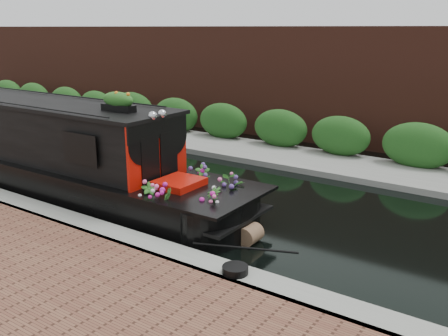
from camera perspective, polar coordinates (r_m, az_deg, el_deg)
The scene contains 8 objects.
ground at distance 12.74m, azimuth -5.18°, elevation -2.39°, with size 80.00×80.00×0.00m, color black.
near_bank_coping at distance 10.60m, azimuth -16.78°, elevation -6.87°, with size 40.00×0.60×0.50m, color gray.
far_bank_path at distance 16.05m, azimuth 4.48°, elevation 1.45°, with size 40.00×2.40×0.34m, color gray.
far_hedge at distance 16.81m, azimuth 6.04°, elevation 2.07°, with size 40.00×1.10×2.80m, color #1F4E1A.
far_brick_wall at distance 18.63m, azimuth 9.18°, elevation 3.31°, with size 40.00×1.00×8.00m, color #4E251A.
narrowboat at distance 13.68m, azimuth -20.55°, elevation 1.63°, with size 12.24×2.30×2.86m.
rope_fender at distance 9.53m, azimuth 3.03°, elevation -7.61°, with size 0.36×0.36×0.43m, color brown.
coiled_mooring_rope at distance 7.95m, azimuth 1.29°, elevation -11.54°, with size 0.42×0.42×0.12m, color black.
Camera 1 is at (7.84, -9.23, 3.96)m, focal length 40.00 mm.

